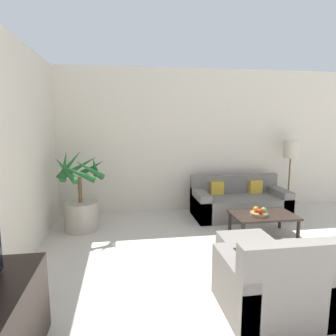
{
  "coord_description": "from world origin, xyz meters",
  "views": [
    {
      "loc": [
        -2.0,
        0.13,
        1.75
      ],
      "look_at": [
        -1.29,
        4.75,
        1.0
      ],
      "focal_mm": 32.0,
      "sensor_mm": 36.0,
      "label": 1
    }
  ],
  "objects_px": {
    "apple_red": "(260,211)",
    "fruit_bowl": "(258,214)",
    "orange_fruit": "(256,209)",
    "coffee_table": "(263,217)",
    "sofa_loveseat": "(239,203)",
    "floor_lamp": "(291,153)",
    "ottoman": "(246,254)",
    "armchair": "(274,285)",
    "apple_green": "(264,210)",
    "potted_palm": "(81,203)"
  },
  "relations": [
    {
      "from": "apple_red",
      "to": "fruit_bowl",
      "type": "bearing_deg",
      "value": 83.9
    },
    {
      "from": "orange_fruit",
      "to": "apple_red",
      "type": "bearing_deg",
      "value": -82.62
    },
    {
      "from": "coffee_table",
      "to": "apple_red",
      "type": "distance_m",
      "value": 0.21
    },
    {
      "from": "sofa_loveseat",
      "to": "orange_fruit",
      "type": "xyz_separation_m",
      "value": [
        -0.13,
        -0.97,
        0.17
      ]
    },
    {
      "from": "orange_fruit",
      "to": "floor_lamp",
      "type": "bearing_deg",
      "value": 43.82
    },
    {
      "from": "fruit_bowl",
      "to": "ottoman",
      "type": "distance_m",
      "value": 1.1
    },
    {
      "from": "sofa_loveseat",
      "to": "armchair",
      "type": "distance_m",
      "value": 2.82
    },
    {
      "from": "apple_green",
      "to": "armchair",
      "type": "relative_size",
      "value": 0.09
    },
    {
      "from": "potted_palm",
      "to": "coffee_table",
      "type": "xyz_separation_m",
      "value": [
        2.77,
        -0.67,
        -0.15
      ]
    },
    {
      "from": "potted_palm",
      "to": "fruit_bowl",
      "type": "height_order",
      "value": "potted_palm"
    },
    {
      "from": "apple_red",
      "to": "apple_green",
      "type": "xyz_separation_m",
      "value": [
        0.09,
        0.07,
        0.0
      ]
    },
    {
      "from": "coffee_table",
      "to": "floor_lamp",
      "type": "bearing_deg",
      "value": 46.75
    },
    {
      "from": "apple_red",
      "to": "orange_fruit",
      "type": "height_order",
      "value": "orange_fruit"
    },
    {
      "from": "fruit_bowl",
      "to": "apple_green",
      "type": "xyz_separation_m",
      "value": [
        0.08,
        -0.0,
        0.06
      ]
    },
    {
      "from": "apple_green",
      "to": "ottoman",
      "type": "bearing_deg",
      "value": -125.82
    },
    {
      "from": "sofa_loveseat",
      "to": "armchair",
      "type": "bearing_deg",
      "value": -105.61
    },
    {
      "from": "fruit_bowl",
      "to": "apple_red",
      "type": "relative_size",
      "value": 3.36
    },
    {
      "from": "sofa_loveseat",
      "to": "ottoman",
      "type": "height_order",
      "value": "sofa_loveseat"
    },
    {
      "from": "armchair",
      "to": "ottoman",
      "type": "bearing_deg",
      "value": 84.81
    },
    {
      "from": "armchair",
      "to": "ottoman",
      "type": "height_order",
      "value": "armchair"
    },
    {
      "from": "coffee_table",
      "to": "armchair",
      "type": "distance_m",
      "value": 1.92
    },
    {
      "from": "potted_palm",
      "to": "sofa_loveseat",
      "type": "relative_size",
      "value": 0.78
    },
    {
      "from": "sofa_loveseat",
      "to": "apple_green",
      "type": "bearing_deg",
      "value": -91.44
    },
    {
      "from": "ottoman",
      "to": "potted_palm",
      "type": "bearing_deg",
      "value": 141.76
    },
    {
      "from": "apple_red",
      "to": "armchair",
      "type": "height_order",
      "value": "armchair"
    },
    {
      "from": "apple_red",
      "to": "floor_lamp",
      "type": "bearing_deg",
      "value": 46.92
    },
    {
      "from": "coffee_table",
      "to": "armchair",
      "type": "xyz_separation_m",
      "value": [
        -0.76,
        -1.76,
        -0.03
      ]
    },
    {
      "from": "coffee_table",
      "to": "fruit_bowl",
      "type": "bearing_deg",
      "value": -153.62
    },
    {
      "from": "floor_lamp",
      "to": "armchair",
      "type": "height_order",
      "value": "floor_lamp"
    },
    {
      "from": "sofa_loveseat",
      "to": "fruit_bowl",
      "type": "xyz_separation_m",
      "value": [
        -0.1,
        -1.01,
        0.11
      ]
    },
    {
      "from": "orange_fruit",
      "to": "ottoman",
      "type": "distance_m",
      "value": 1.14
    },
    {
      "from": "fruit_bowl",
      "to": "sofa_loveseat",
      "type": "bearing_deg",
      "value": 84.18
    },
    {
      "from": "apple_red",
      "to": "apple_green",
      "type": "relative_size",
      "value": 0.97
    },
    {
      "from": "fruit_bowl",
      "to": "ottoman",
      "type": "bearing_deg",
      "value": -122.4
    },
    {
      "from": "fruit_bowl",
      "to": "orange_fruit",
      "type": "xyz_separation_m",
      "value": [
        -0.02,
        0.04,
        0.06
      ]
    },
    {
      "from": "potted_palm",
      "to": "sofa_loveseat",
      "type": "bearing_deg",
      "value": 6.0
    },
    {
      "from": "orange_fruit",
      "to": "coffee_table",
      "type": "bearing_deg",
      "value": 4.12
    },
    {
      "from": "potted_palm",
      "to": "floor_lamp",
      "type": "distance_m",
      "value": 3.94
    },
    {
      "from": "coffee_table",
      "to": "ottoman",
      "type": "relative_size",
      "value": 1.61
    },
    {
      "from": "floor_lamp",
      "to": "fruit_bowl",
      "type": "xyz_separation_m",
      "value": [
        -1.18,
        -1.2,
        -0.76
      ]
    },
    {
      "from": "potted_palm",
      "to": "floor_lamp",
      "type": "bearing_deg",
      "value": 7.12
    },
    {
      "from": "apple_red",
      "to": "ottoman",
      "type": "relative_size",
      "value": 0.13
    },
    {
      "from": "ottoman",
      "to": "fruit_bowl",
      "type": "bearing_deg",
      "value": 57.6
    },
    {
      "from": "armchair",
      "to": "sofa_loveseat",
      "type": "bearing_deg",
      "value": 74.39
    },
    {
      "from": "sofa_loveseat",
      "to": "coffee_table",
      "type": "distance_m",
      "value": 0.96
    },
    {
      "from": "armchair",
      "to": "apple_red",
      "type": "bearing_deg",
      "value": 68.36
    },
    {
      "from": "orange_fruit",
      "to": "armchair",
      "type": "distance_m",
      "value": 1.87
    },
    {
      "from": "potted_palm",
      "to": "apple_red",
      "type": "relative_size",
      "value": 16.89
    },
    {
      "from": "floor_lamp",
      "to": "ottoman",
      "type": "bearing_deg",
      "value": -129.81
    },
    {
      "from": "fruit_bowl",
      "to": "armchair",
      "type": "distance_m",
      "value": 1.83
    }
  ]
}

